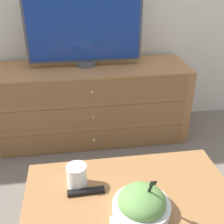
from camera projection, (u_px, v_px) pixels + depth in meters
name	position (u px, v px, depth m)	size (l,w,h in m)	color
ground_plane	(103.00, 118.00, 2.67)	(12.00, 12.00, 0.00)	#70665B
dresser	(91.00, 103.00, 2.27)	(1.52, 0.50, 0.60)	#9E6B3D
tv	(84.00, 24.00, 2.01)	(0.85, 0.15, 0.61)	#515156
coffee_table	(131.00, 208.00, 1.21)	(0.90, 0.56, 0.43)	#9E6B3D
takeout_bowl	(142.00, 203.00, 1.10)	(0.23, 0.23, 0.19)	silver
drink_cup	(77.00, 177.00, 1.22)	(0.09, 0.09, 0.11)	beige
remote_control	(86.00, 192.00, 1.20)	(0.16, 0.03, 0.02)	black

